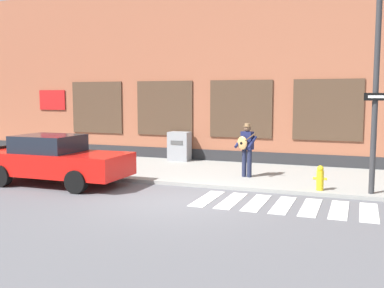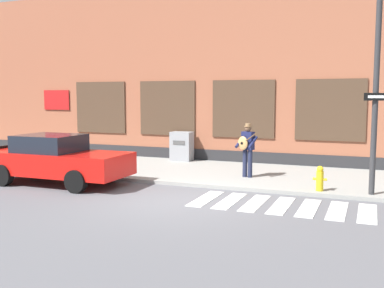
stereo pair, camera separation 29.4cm
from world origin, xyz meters
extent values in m
plane|color=#56565B|center=(0.00, 0.00, 0.00)|extent=(160.00, 160.00, 0.00)
cube|color=gray|center=(0.00, 4.21, 0.05)|extent=(28.00, 4.80, 0.11)
cube|color=#99563D|center=(0.00, 8.61, 3.60)|extent=(28.00, 4.00, 7.20)
cube|color=#28282B|center=(0.00, 6.59, 0.28)|extent=(28.00, 0.04, 0.55)
cube|color=#473323|center=(-6.56, 6.58, 2.22)|extent=(2.50, 0.06, 2.26)
cube|color=black|center=(-6.56, 6.57, 2.22)|extent=(2.38, 0.03, 2.14)
cube|color=#473323|center=(-3.28, 6.58, 2.22)|extent=(2.50, 0.06, 2.26)
cube|color=black|center=(-3.28, 6.57, 2.22)|extent=(2.38, 0.03, 2.14)
cube|color=#473323|center=(0.00, 6.58, 2.22)|extent=(2.50, 0.06, 2.26)
cube|color=black|center=(0.00, 6.57, 2.22)|extent=(2.38, 0.03, 2.14)
cube|color=#473323|center=(3.28, 6.58, 2.22)|extent=(2.50, 0.06, 2.26)
cube|color=black|center=(3.28, 6.57, 2.22)|extent=(2.38, 0.03, 2.14)
cube|color=red|center=(-8.94, 6.57, 2.54)|extent=(1.40, 0.04, 0.90)
cube|color=silver|center=(0.68, 0.51, 0.01)|extent=(0.42, 1.90, 0.01)
cube|color=silver|center=(1.35, 0.51, 0.01)|extent=(0.42, 1.90, 0.01)
cube|color=silver|center=(2.02, 0.51, 0.01)|extent=(0.42, 1.90, 0.01)
cube|color=silver|center=(2.69, 0.51, 0.01)|extent=(0.42, 1.90, 0.01)
cube|color=silver|center=(3.36, 0.51, 0.01)|extent=(0.42, 1.90, 0.01)
cube|color=silver|center=(4.03, 0.51, 0.01)|extent=(0.42, 1.90, 0.01)
cube|color=silver|center=(4.70, 0.51, 0.01)|extent=(0.42, 1.90, 0.01)
cube|color=red|center=(-4.32, 0.71, 0.67)|extent=(4.61, 1.86, 0.68)
cube|color=black|center=(-4.57, 0.71, 1.27)|extent=(1.85, 1.59, 0.52)
cube|color=black|center=(-6.57, 0.70, 1.05)|extent=(0.11, 1.69, 0.08)
cube|color=silver|center=(-2.06, 1.29, 0.74)|extent=(0.06, 0.24, 0.12)
cube|color=red|center=(-6.58, 1.27, 0.74)|extent=(0.06, 0.24, 0.12)
cube|color=silver|center=(-2.06, 0.15, 0.74)|extent=(0.06, 0.24, 0.12)
cylinder|color=black|center=(-2.99, 1.59, 0.33)|extent=(0.66, 0.24, 0.66)
cylinder|color=black|center=(-2.98, -0.16, 0.33)|extent=(0.66, 0.24, 0.66)
cylinder|color=black|center=(-5.66, 1.58, 0.33)|extent=(0.66, 0.24, 0.66)
cylinder|color=black|center=(-5.65, -0.17, 0.33)|extent=(0.66, 0.24, 0.66)
cylinder|color=#1E233D|center=(1.12, 3.45, 0.56)|extent=(0.15, 0.15, 0.90)
cylinder|color=#1E233D|center=(0.94, 3.49, 0.56)|extent=(0.15, 0.15, 0.90)
cube|color=#191E47|center=(1.03, 3.48, 1.30)|extent=(0.43, 0.32, 0.58)
sphere|color=brown|center=(1.03, 3.48, 1.70)|extent=(0.22, 0.22, 0.22)
cylinder|color=olive|center=(1.03, 3.48, 1.76)|extent=(0.27, 0.28, 0.02)
cylinder|color=olive|center=(1.03, 3.48, 1.81)|extent=(0.18, 0.18, 0.09)
cylinder|color=#191E47|center=(1.23, 3.32, 1.26)|extent=(0.23, 0.52, 0.39)
cylinder|color=#191E47|center=(0.77, 3.45, 1.26)|extent=(0.23, 0.52, 0.39)
ellipsoid|color=tan|center=(0.90, 3.33, 1.23)|extent=(0.38, 0.22, 0.44)
cylinder|color=black|center=(0.89, 3.27, 1.23)|extent=(0.09, 0.03, 0.09)
cylinder|color=brown|center=(1.15, 3.24, 1.41)|extent=(0.46, 0.17, 0.34)
cylinder|color=#2D2D30|center=(4.77, 2.22, 2.74)|extent=(0.15, 0.15, 5.27)
cube|color=black|center=(4.79, 2.11, 2.71)|extent=(0.60, 0.11, 0.20)
cube|color=white|center=(4.79, 2.09, 2.71)|extent=(0.40, 0.06, 0.07)
cube|color=gray|center=(-2.43, 6.16, 0.69)|extent=(0.85, 0.58, 1.16)
cube|color=#4C4C4C|center=(-2.43, 5.86, 0.87)|extent=(0.51, 0.02, 0.16)
cylinder|color=gold|center=(3.44, 2.16, 0.38)|extent=(0.20, 0.20, 0.55)
sphere|color=gold|center=(3.44, 2.16, 0.72)|extent=(0.18, 0.18, 0.18)
cylinder|color=gold|center=(3.30, 2.16, 0.44)|extent=(0.10, 0.07, 0.07)
cylinder|color=gold|center=(3.58, 2.16, 0.44)|extent=(0.10, 0.07, 0.07)
camera|label=1|loc=(4.45, -10.62, 2.74)|focal=42.00mm
camera|label=2|loc=(4.72, -10.51, 2.74)|focal=42.00mm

